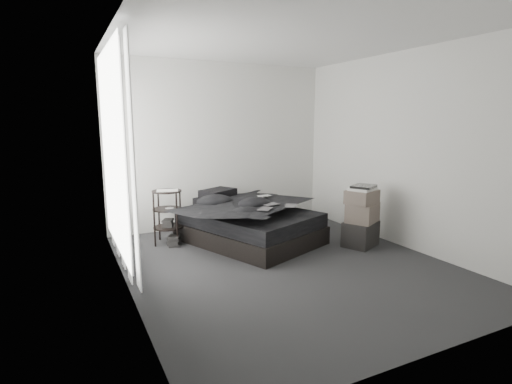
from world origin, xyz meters
name	(u,v)px	position (x,y,z in m)	size (l,w,h in m)	color
floor	(285,264)	(0.00, 0.00, 0.00)	(3.60, 4.20, 0.01)	#2E2E31
ceiling	(289,36)	(0.00, 0.00, 2.60)	(3.60, 4.20, 0.01)	white
wall_back	(220,146)	(0.00, 2.10, 1.30)	(3.60, 0.01, 2.60)	silver
wall_front	(445,180)	(0.00, -2.10, 1.30)	(3.60, 0.01, 2.60)	silver
wall_left	(123,163)	(-1.80, 0.00, 1.30)	(0.01, 4.20, 2.60)	silver
wall_right	(403,151)	(1.80, 0.00, 1.30)	(0.01, 4.20, 2.60)	silver
window_left	(113,151)	(-1.78, 0.90, 1.35)	(0.02, 2.00, 2.30)	white
curtain_left	(118,157)	(-1.73, 0.90, 1.28)	(0.06, 2.12, 2.48)	white
bed	(250,233)	(0.01, 1.02, 0.12)	(1.36, 1.79, 0.24)	black
mattress	(250,218)	(0.01, 1.02, 0.34)	(1.31, 1.74, 0.19)	black
duvet	(252,205)	(0.03, 0.98, 0.54)	(1.32, 1.53, 0.21)	black
pillow_lower	(214,201)	(-0.28, 1.65, 0.50)	(0.54, 0.37, 0.12)	black
pillow_upper	(218,193)	(-0.22, 1.66, 0.61)	(0.50, 0.35, 0.11)	black
laptop	(263,193)	(0.30, 1.18, 0.66)	(0.29, 0.18, 0.02)	silver
comic_a	(265,204)	(-0.02, 0.50, 0.65)	(0.23, 0.15, 0.01)	black
comic_b	(271,199)	(0.18, 0.71, 0.65)	(0.23, 0.15, 0.01)	black
comic_c	(291,200)	(0.38, 0.51, 0.66)	(0.23, 0.15, 0.01)	black
side_stand	(168,217)	(-1.05, 1.45, 0.37)	(0.40, 0.40, 0.74)	black
papers	(167,191)	(-1.04, 1.44, 0.75)	(0.29, 0.21, 0.01)	white
floor_books	(174,240)	(-1.01, 1.30, 0.07)	(0.15, 0.21, 0.15)	black
box_lower	(360,234)	(1.28, 0.17, 0.17)	(0.46, 0.36, 0.34)	black
box_mid	(362,212)	(1.30, 0.16, 0.47)	(0.43, 0.34, 0.26)	#64574F
box_upper	(362,197)	(1.27, 0.16, 0.69)	(0.41, 0.33, 0.18)	#64574F
art_book_white	(363,189)	(1.28, 0.17, 0.79)	(0.35, 0.28, 0.03)	silver
art_book_snake	(364,186)	(1.30, 0.16, 0.83)	(0.34, 0.27, 0.03)	silver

